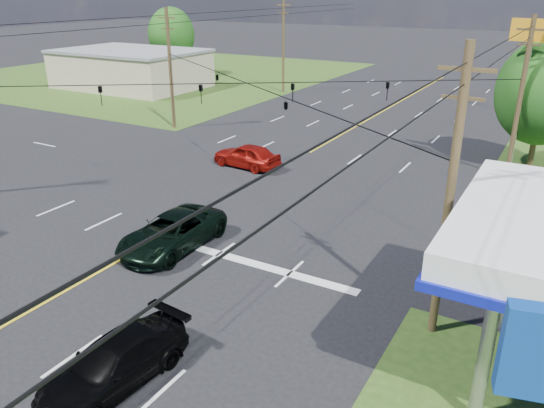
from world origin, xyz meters
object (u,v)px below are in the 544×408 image
Objects in this scene: pole_nw at (170,68)px; tree_far_l at (171,35)px; pickup_dkgreen at (172,232)px; pole_se at (450,196)px; retail_nw at (131,70)px; tree_right_a at (543,92)px; suv_black at (114,363)px; pole_ne at (520,98)px; pole_left_far at (283,44)px.

tree_far_l is at bearing 129.56° from pole_nw.
tree_far_l is at bearing 129.30° from pickup_dkgreen.
pole_se is at bearing -42.34° from tree_far_l.
retail_nw is 45.21m from tree_right_a.
pickup_dkgreen is 1.14× the size of suv_black.
retail_nw is at bearing 138.80° from suv_black.
pole_nw is 26.00m from pole_ne.
pole_nw is at bearing 180.00° from pole_ne.
pole_se is 60.88m from tree_far_l.
tree_far_l reaches higher than tree_right_a.
pole_se is 1.16× the size of tree_right_a.
retail_nw is 45.02m from pole_ne.
pole_left_far reaches higher than retail_nw.
tree_right_a is at bearing 6.34° from pole_nw.
pole_nw is (17.00, -13.00, 2.92)m from retail_nw.
pole_se is at bearing -2.62° from pickup_dkgreen.
retail_nw is 10.69m from tree_far_l.
pole_left_far is at bearing 143.84° from pole_ne.
pole_nw is 1.16× the size of tree_right_a.
pole_se is 1.00× the size of pole_nw.
tree_far_l is 61.30m from suv_black.
retail_nw reaches higher than pickup_dkgreen.
pickup_dkgreen is at bearing 124.66° from suv_black.
tree_right_a reaches higher than retail_nw.
pole_nw is 31.61m from suv_black.
tree_far_l is at bearing 133.78° from suv_black.
pole_ne is (43.00, -13.00, 2.92)m from retail_nw.
tree_right_a is 0.94× the size of tree_far_l.
pole_left_far is at bearing 149.35° from tree_right_a.
pole_ne is 50.54m from tree_far_l.
tree_right_a is (44.00, -10.00, 2.87)m from retail_nw.
suv_black is (37.59, -48.21, -4.49)m from tree_far_l.
pole_ne is at bearing -36.16° from pole_left_far.
pole_left_far is 1.22× the size of tree_right_a.
tree_far_l reaches higher than pickup_dkgreen.
pole_ne is at bearing 0.00° from pole_nw.
pole_left_far is 1.80× the size of pickup_dkgreen.
pole_nw is 23.00m from pickup_dkgreen.
retail_nw is at bearing 142.59° from pole_nw.
pole_se is 0.95× the size of pole_left_far.
pole_ne is 21.43m from pickup_dkgreen.
pickup_dkgreen is at bearing -50.54° from tree_far_l.
pole_nw is at bearing 132.23° from suv_black.
pole_ne is 1.09× the size of tree_far_l.
suv_black is at bearing -67.20° from pole_left_far.
pole_left_far is at bearing 125.10° from pole_se.
pole_left_far is (-26.00, 19.00, 0.25)m from pole_ne.
pole_left_far is (0.00, 19.00, 0.25)m from pole_nw.
retail_nw is 1.96× the size of tree_right_a.
pole_se is 1.96× the size of suv_black.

